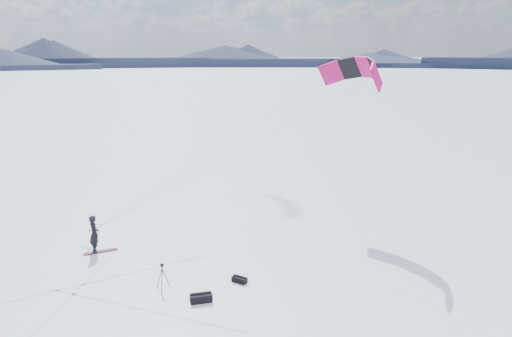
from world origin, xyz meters
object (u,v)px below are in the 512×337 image
object	(u,v)px
tripod	(162,273)
gear_bag_a	(201,298)
snowkiter	(96,252)
gear_bag_b	(240,280)
snowboard	(100,252)

from	to	relation	value
tripod	gear_bag_a	size ratio (longest dim) A/B	1.31
snowkiter	gear_bag_b	distance (m)	7.92
snowboard	gear_bag_a	size ratio (longest dim) A/B	1.86
snowboard	gear_bag_b	distance (m)	7.71
snowkiter	snowboard	xyz separation A→B (m)	(0.23, -0.07, 0.02)
snowkiter	tripod	distance (m)	5.70
tripod	snowkiter	bearing A→B (deg)	105.48
tripod	snowboard	bearing A→B (deg)	103.74
gear_bag_a	snowboard	bearing A→B (deg)	122.81
gear_bag_a	tripod	bearing A→B (deg)	133.35
snowboard	gear_bag_a	distance (m)	7.44
snowkiter	gear_bag_b	world-z (taller)	snowkiter
gear_bag_a	gear_bag_b	world-z (taller)	gear_bag_a
snowkiter	tripod	world-z (taller)	tripod
tripod	gear_bag_a	bearing A→B (deg)	-61.88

